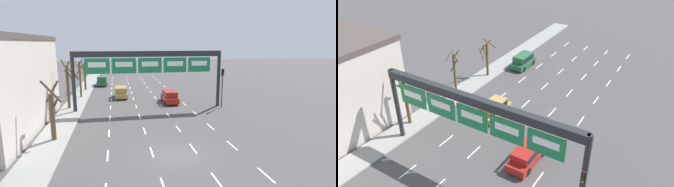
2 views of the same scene
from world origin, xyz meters
TOP-DOWN VIEW (x-y plane):
  - lane_dashes at (-0.00, 13.50)m, footprint 10.02×67.00m
  - sign_gantry at (-0.00, 14.27)m, footprint 18.53×0.70m
  - suv_green at (-6.81, 34.68)m, footprint 1.90×4.42m
  - suv_red at (3.16, 17.45)m, footprint 1.81×4.68m
  - suv_gold at (-3.45, 22.12)m, footprint 1.87×4.32m
  - tree_bare_closest at (-9.43, 23.12)m, footprint 1.27×1.33m
  - tree_bare_second at (-9.91, 16.18)m, footprint 1.93×2.09m
  - tree_bare_furthest at (-9.44, 29.57)m, footprint 2.43×2.27m

SIDE VIEW (x-z plane):
  - lane_dashes at x=0.00m, z-range 0.00..0.01m
  - suv_gold at x=-3.45m, z-range 0.09..1.75m
  - suv_red at x=3.16m, z-range 0.10..1.78m
  - suv_green at x=-6.81m, z-range 0.10..1.93m
  - tree_bare_furthest at x=-9.44m, z-range 0.04..5.62m
  - tree_bare_closest at x=-9.43m, z-range 0.32..6.11m
  - tree_bare_second at x=-9.91m, z-range 0.26..6.43m
  - sign_gantry at x=0.00m, z-range 2.33..9.60m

